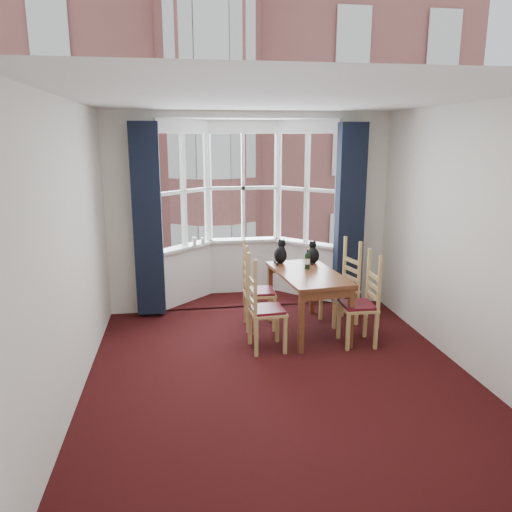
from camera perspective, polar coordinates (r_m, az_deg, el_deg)
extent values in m
plane|color=black|center=(5.42, 2.72, -13.44)|extent=(4.50, 4.50, 0.00)
plane|color=white|center=(4.85, 3.10, 17.60)|extent=(4.50, 4.50, 0.00)
plane|color=silver|center=(4.95, -20.40, 0.38)|extent=(0.00, 4.50, 4.50)
plane|color=silver|center=(5.69, 23.07, 1.74)|extent=(0.00, 4.50, 4.50)
plane|color=silver|center=(2.86, 11.98, -8.30)|extent=(4.00, 0.00, 4.00)
cube|color=silver|center=(7.09, -14.07, 4.54)|extent=(0.70, 0.12, 2.80)
cube|color=silver|center=(7.53, 11.87, 5.15)|extent=(0.70, 0.12, 2.80)
cube|color=black|center=(6.91, -12.28, 3.98)|extent=(0.38, 0.22, 2.60)
cube|color=black|center=(7.29, 10.64, 4.55)|extent=(0.38, 0.22, 2.60)
cube|color=brown|center=(6.32, 5.96, -2.05)|extent=(0.87, 1.42, 0.04)
cube|color=brown|center=(5.78, 5.18, -7.63)|extent=(0.07, 0.07, 0.75)
cube|color=brown|center=(6.90, 1.62, -4.06)|extent=(0.07, 0.07, 0.75)
cube|color=brown|center=(6.02, 10.79, -6.97)|extent=(0.07, 0.07, 0.75)
cube|color=brown|center=(7.10, 6.44, -3.64)|extent=(0.07, 0.07, 0.75)
cube|color=tan|center=(5.85, 1.29, -6.23)|extent=(0.43, 0.45, 0.06)
cube|color=#520E17|center=(5.84, 1.29, -6.09)|extent=(0.38, 0.40, 0.03)
cube|color=tan|center=(6.52, 0.40, -4.14)|extent=(0.42, 0.44, 0.06)
cube|color=#520E17|center=(6.51, 0.40, -4.01)|extent=(0.37, 0.39, 0.03)
cube|color=tan|center=(6.11, 11.57, -5.62)|extent=(0.41, 0.43, 0.06)
cube|color=#520E17|center=(6.11, 11.57, -5.49)|extent=(0.37, 0.39, 0.03)
cube|color=tan|center=(6.77, 9.50, -3.66)|extent=(0.49, 0.50, 0.06)
cube|color=#520E17|center=(6.76, 9.50, -3.54)|extent=(0.44, 0.45, 0.03)
ellipsoid|color=black|center=(6.74, 2.81, 0.09)|extent=(0.25, 0.28, 0.23)
sphere|color=black|center=(6.78, 2.97, 1.41)|extent=(0.14, 0.14, 0.11)
cone|color=black|center=(6.78, 2.73, 1.87)|extent=(0.05, 0.05, 0.05)
cone|color=black|center=(6.77, 3.22, 1.84)|extent=(0.05, 0.05, 0.05)
ellipsoid|color=black|center=(6.79, 6.55, 0.05)|extent=(0.18, 0.23, 0.21)
sphere|color=black|center=(6.83, 6.50, 1.28)|extent=(0.11, 0.11, 0.10)
cone|color=black|center=(6.82, 6.28, 1.68)|extent=(0.04, 0.04, 0.04)
cone|color=black|center=(6.82, 6.74, 1.68)|extent=(0.04, 0.04, 0.04)
cylinder|color=black|center=(6.46, 5.89, -0.63)|extent=(0.07, 0.07, 0.19)
sphere|color=black|center=(6.44, 5.91, 0.16)|extent=(0.06, 0.06, 0.06)
cylinder|color=black|center=(6.43, 5.92, 0.48)|extent=(0.03, 0.03, 0.08)
cylinder|color=gold|center=(6.42, 5.92, 0.80)|extent=(0.03, 0.03, 0.02)
cylinder|color=silver|center=(6.46, 5.89, -0.59)|extent=(0.07, 0.07, 0.07)
cylinder|color=white|center=(7.49, -7.04, 1.67)|extent=(0.06, 0.06, 0.13)
cylinder|color=white|center=(7.52, -6.09, 1.68)|extent=(0.06, 0.06, 0.11)
plane|color=#333335|center=(37.95, -6.96, 0.46)|extent=(80.00, 80.00, 0.00)
cube|color=#9E5951|center=(19.06, -5.77, 9.00)|extent=(18.00, 6.00, 14.00)
cylinder|color=#9E5951|center=(16.08, -5.20, 8.21)|extent=(3.20, 3.20, 14.00)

